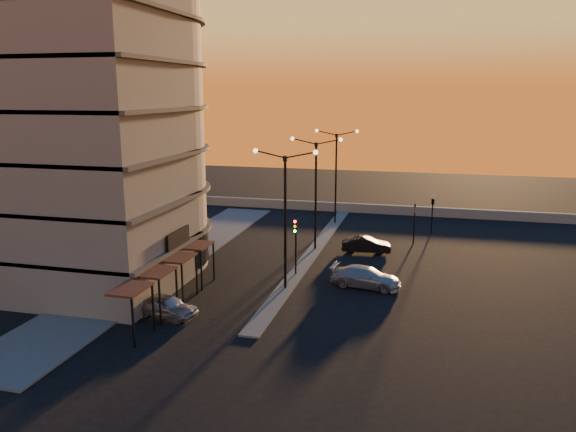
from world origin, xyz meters
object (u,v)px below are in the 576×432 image
(streetlamp_mid, at_px, (316,185))
(traffic_light_main, at_px, (295,238))
(car_hatchback, at_px, (166,306))
(car_wagon, at_px, (366,277))
(car_sedan, at_px, (366,245))

(streetlamp_mid, height_order, traffic_light_main, streetlamp_mid)
(streetlamp_mid, height_order, car_hatchback, streetlamp_mid)
(car_wagon, bearing_deg, traffic_light_main, 86.85)
(streetlamp_mid, distance_m, car_hatchback, 17.96)
(car_hatchback, distance_m, car_sedan, 19.34)
(car_wagon, bearing_deg, streetlamp_mid, 40.77)
(traffic_light_main, xyz_separation_m, car_wagon, (5.24, -1.04, -2.19))
(traffic_light_main, bearing_deg, car_hatchback, -121.73)
(car_hatchback, height_order, car_sedan, car_sedan)
(car_hatchback, relative_size, car_sedan, 0.96)
(car_hatchback, distance_m, car_wagon, 13.61)
(streetlamp_mid, xyz_separation_m, car_wagon, (5.24, -8.17, -4.89))
(car_sedan, height_order, car_wagon, car_wagon)
(car_sedan, relative_size, car_wagon, 0.84)
(car_hatchback, xyz_separation_m, car_sedan, (9.95, 16.58, 0.01))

